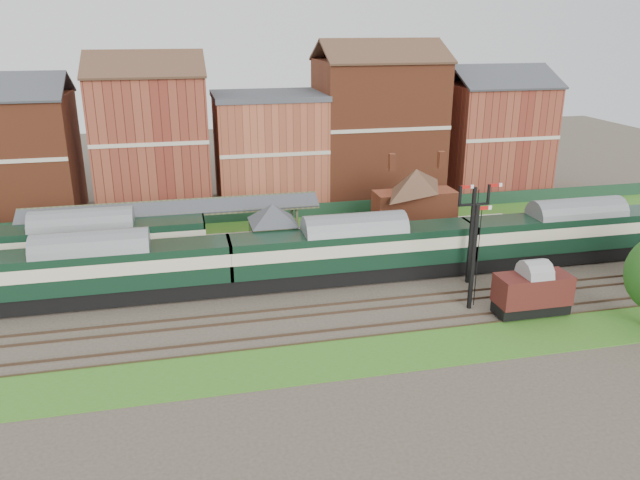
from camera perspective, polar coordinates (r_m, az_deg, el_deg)
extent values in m
plane|color=#473D33|center=(50.73, -0.28, -3.99)|extent=(160.00, 160.00, 0.00)
cube|color=#2D6619|center=(65.44, -3.35, 1.45)|extent=(90.00, 4.50, 0.06)
cube|color=#2D6619|center=(40.31, 3.52, -10.54)|extent=(90.00, 5.00, 0.06)
cube|color=#193823|center=(67.11, -3.65, 2.55)|extent=(90.00, 0.12, 1.50)
cube|color=#2D2D2D|center=(58.81, -7.13, -0.27)|extent=(55.00, 3.40, 1.00)
cube|color=#647A57|center=(52.73, -4.24, -1.71)|extent=(3.40, 3.20, 2.40)
cube|color=#484A2E|center=(51.98, -4.30, 0.56)|extent=(3.60, 3.40, 2.00)
pyramid|color=#383A3F|center=(51.43, -4.35, 2.46)|extent=(5.40, 5.40, 1.60)
cube|color=maroon|center=(54.43, 4.11, -1.13)|extent=(3.00, 2.40, 2.20)
cube|color=#4C3323|center=(53.36, 4.35, 0.09)|extent=(3.20, 1.34, 0.79)
cube|color=#4C3323|center=(54.53, 3.95, 0.53)|extent=(3.20, 1.34, 0.79)
cube|color=brown|center=(61.97, 8.62, 2.87)|extent=(8.00, 3.00, 3.50)
pyramid|color=#4C3323|center=(61.23, 8.75, 5.42)|extent=(8.10, 8.10, 2.20)
cube|color=brown|center=(60.25, 6.55, 5.79)|extent=(0.60, 0.60, 1.60)
cube|color=brown|center=(62.06, 10.93, 5.96)|extent=(0.60, 0.60, 1.60)
cube|color=#484A2E|center=(57.87, -24.05, 0.12)|extent=(0.22, 0.22, 3.40)
cube|color=#484A2E|center=(59.99, -2.60, 2.47)|extent=(0.22, 0.22, 3.40)
cube|color=#383A3F|center=(56.43, -13.27, 2.88)|extent=(26.00, 1.99, 0.90)
cube|color=#383A3F|center=(58.26, -13.28, 3.40)|extent=(26.00, 1.99, 0.90)
cube|color=#484A2E|center=(57.25, -13.30, 3.51)|extent=(26.00, 0.20, 0.20)
cube|color=black|center=(50.95, 13.63, 0.37)|extent=(0.25, 0.25, 8.00)
cube|color=black|center=(50.19, 13.87, 3.18)|extent=(2.60, 0.18, 0.18)
cube|color=#B2140F|center=(49.53, 13.32, 4.75)|extent=(1.10, 0.08, 0.25)
cube|color=#B2140F|center=(50.62, 15.78, 4.85)|extent=(1.10, 0.08, 0.25)
cube|color=black|center=(46.31, 13.83, -1.58)|extent=(0.25, 0.25, 8.00)
cube|color=#B2140F|center=(45.40, 14.82, 2.85)|extent=(1.10, 0.08, 0.25)
cube|color=brown|center=(73.94, -26.81, 6.68)|extent=(14.00, 10.00, 13.00)
cube|color=maroon|center=(71.63, -15.14, 8.55)|extent=(12.00, 10.00, 15.00)
cube|color=#AD5537|center=(72.57, -4.65, 8.08)|extent=(12.00, 10.00, 12.00)
cube|color=brown|center=(75.15, 5.30, 10.00)|extent=(14.00, 10.00, 16.00)
cube|color=maroon|center=(81.28, 15.51, 9.02)|extent=(12.00, 10.00, 13.00)
cube|color=black|center=(49.85, -19.69, -4.66)|extent=(20.01, 2.80, 1.22)
cube|color=black|center=(49.09, -19.96, -2.46)|extent=(20.01, 3.11, 2.89)
cube|color=beige|center=(48.97, -20.00, -2.09)|extent=(20.03, 3.15, 1.00)
cube|color=slate|center=(48.55, -20.17, -0.70)|extent=(20.01, 3.11, 0.67)
cube|color=black|center=(51.14, 3.10, -2.88)|extent=(20.01, 2.80, 1.22)
cube|color=black|center=(50.40, 3.15, -0.72)|extent=(20.01, 3.11, 2.89)
cube|color=beige|center=(50.28, 3.15, -0.35)|extent=(20.03, 3.15, 1.00)
cube|color=slate|center=(49.87, 3.18, 1.02)|extent=(20.01, 3.11, 0.67)
cube|color=black|center=(59.55, 21.97, -1.05)|extent=(20.01, 2.80, 1.22)
cube|color=black|center=(58.91, 22.21, 0.82)|extent=(20.01, 3.11, 2.89)
cube|color=beige|center=(58.81, 22.26, 1.14)|extent=(20.03, 3.15, 1.00)
cube|color=slate|center=(58.46, 22.41, 2.32)|extent=(20.01, 3.11, 0.67)
cube|color=black|center=(56.03, -20.45, -2.11)|extent=(19.75, 2.77, 1.21)
cube|color=black|center=(55.37, -20.70, -0.16)|extent=(19.75, 3.07, 2.85)
cube|color=beige|center=(55.26, -20.74, 0.18)|extent=(19.77, 3.11, 0.99)
cube|color=slate|center=(54.89, -20.89, 1.41)|extent=(19.75, 3.07, 0.66)
cube|color=black|center=(47.81, 18.68, -5.86)|extent=(5.32, 1.96, 0.80)
cube|color=#491B15|center=(47.23, 18.87, -4.25)|extent=(5.32, 2.30, 2.13)
cube|color=gray|center=(46.80, 19.03, -2.94)|extent=(5.32, 2.30, 0.39)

